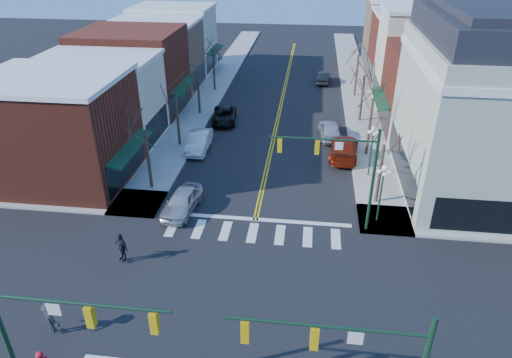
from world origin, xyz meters
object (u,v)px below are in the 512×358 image
(lamppost_corner, at_px, (382,184))
(car_left_far, at_px, (224,116))
(car_right_mid, at_px, (330,130))
(car_right_far, at_px, (324,78))
(lamppost_midblock, at_px, (372,143))
(pedestrian_dark_a, at_px, (121,247))
(car_right_near, at_px, (344,148))
(car_left_near, at_px, (182,202))
(victorian_corner, at_px, (499,104))
(car_left_mid, at_px, (199,142))
(pedestrian_dark_b, at_px, (51,317))

(lamppost_corner, distance_m, car_left_far, 21.57)
(car_right_mid, xyz_separation_m, car_right_far, (-0.45, 17.47, -0.12))
(lamppost_midblock, bearing_deg, pedestrian_dark_a, -140.89)
(lamppost_midblock, xyz_separation_m, car_right_near, (-1.80, 3.45, -2.13))
(car_left_near, distance_m, car_left_far, 16.90)
(lamppost_midblock, relative_size, car_left_near, 0.95)
(car_right_mid, height_order, car_right_far, car_right_mid)
(victorian_corner, distance_m, car_left_far, 25.04)
(car_left_near, bearing_deg, victorian_corner, 22.55)
(victorian_corner, distance_m, car_left_mid, 23.94)
(car_left_far, bearing_deg, lamppost_corner, -57.95)
(car_left_mid, xyz_separation_m, car_right_near, (12.80, 0.19, 0.04))
(car_left_far, xyz_separation_m, car_right_near, (11.78, -6.66, 0.14))
(car_left_mid, xyz_separation_m, car_right_far, (11.20, 21.66, -0.10))
(pedestrian_dark_a, bearing_deg, car_right_near, 80.36)
(car_left_far, height_order, pedestrian_dark_b, pedestrian_dark_b)
(victorian_corner, height_order, car_right_mid, victorian_corner)
(lamppost_midblock, distance_m, car_right_far, 25.25)
(car_left_mid, distance_m, pedestrian_dark_b, 21.67)
(lamppost_corner, height_order, lamppost_midblock, same)
(car_left_far, bearing_deg, pedestrian_dark_b, -103.67)
(car_right_mid, relative_size, pedestrian_dark_a, 2.58)
(victorian_corner, relative_size, pedestrian_dark_a, 7.68)
(car_right_mid, height_order, pedestrian_dark_a, pedestrian_dark_a)
(car_left_mid, bearing_deg, pedestrian_dark_a, -94.62)
(lamppost_midblock, relative_size, car_right_mid, 0.90)
(lamppost_corner, bearing_deg, pedestrian_dark_b, -144.89)
(car_left_near, distance_m, pedestrian_dark_a, 6.18)
(lamppost_midblock, xyz_separation_m, pedestrian_dark_b, (-16.79, -18.31, -1.92))
(lamppost_corner, relative_size, pedestrian_dark_b, 2.44)
(car_right_near, bearing_deg, car_left_mid, 6.17)
(lamppost_corner, relative_size, car_right_mid, 0.90)
(car_left_near, relative_size, car_left_far, 0.92)
(car_right_near, distance_m, car_right_mid, 4.16)
(victorian_corner, bearing_deg, lamppost_corner, -144.14)
(car_right_far, xyz_separation_m, pedestrian_dark_b, (-13.39, -43.22, 0.34))
(lamppost_corner, height_order, car_left_mid, lamppost_corner)
(lamppost_corner, relative_size, lamppost_midblock, 1.00)
(car_left_near, distance_m, pedestrian_dark_b, 12.00)
(pedestrian_dark_b, bearing_deg, lamppost_midblock, -101.02)
(car_right_near, xyz_separation_m, pedestrian_dark_a, (-13.70, -16.05, 0.24))
(lamppost_midblock, height_order, car_right_mid, lamppost_midblock)
(pedestrian_dark_b, bearing_deg, car_left_far, -64.94)
(lamppost_midblock, height_order, car_right_near, lamppost_midblock)
(lamppost_corner, relative_size, car_right_near, 0.75)
(pedestrian_dark_a, height_order, pedestrian_dark_b, pedestrian_dark_a)
(victorian_corner, relative_size, car_right_mid, 2.97)
(lamppost_midblock, bearing_deg, lamppost_corner, -90.00)
(victorian_corner, bearing_deg, lamppost_midblock, 176.55)
(victorian_corner, height_order, lamppost_midblock, victorian_corner)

